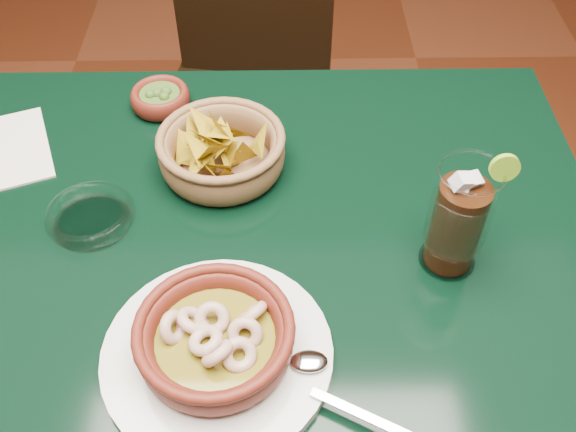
{
  "coord_description": "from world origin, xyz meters",
  "views": [
    {
      "loc": [
        0.13,
        -0.6,
        1.44
      ],
      "look_at": [
        0.14,
        -0.02,
        0.81
      ],
      "focal_mm": 40.0,
      "sensor_mm": 36.0,
      "label": 1
    }
  ],
  "objects_px": {
    "dining_chair": "(247,88)",
    "shrimp_plate": "(216,343)",
    "dining_table": "(197,277)",
    "chip_basket": "(221,151)",
    "cola_drink": "(458,219)"
  },
  "relations": [
    {
      "from": "dining_chair",
      "to": "shrimp_plate",
      "type": "xyz_separation_m",
      "value": [
        0.0,
        -0.9,
        0.3
      ]
    },
    {
      "from": "dining_table",
      "to": "dining_chair",
      "type": "distance_m",
      "value": 0.73
    },
    {
      "from": "dining_chair",
      "to": "chip_basket",
      "type": "distance_m",
      "value": 0.64
    },
    {
      "from": "cola_drink",
      "to": "chip_basket",
      "type": "bearing_deg",
      "value": 149.35
    },
    {
      "from": "dining_table",
      "to": "shrimp_plate",
      "type": "bearing_deg",
      "value": -74.96
    },
    {
      "from": "shrimp_plate",
      "to": "cola_drink",
      "type": "distance_m",
      "value": 0.34
    },
    {
      "from": "dining_table",
      "to": "cola_drink",
      "type": "height_order",
      "value": "cola_drink"
    },
    {
      "from": "dining_chair",
      "to": "chip_basket",
      "type": "relative_size",
      "value": 3.87
    },
    {
      "from": "dining_chair",
      "to": "shrimp_plate",
      "type": "height_order",
      "value": "dining_chair"
    },
    {
      "from": "shrimp_plate",
      "to": "dining_table",
      "type": "bearing_deg",
      "value": 105.04
    },
    {
      "from": "cola_drink",
      "to": "dining_chair",
      "type": "bearing_deg",
      "value": 112.18
    },
    {
      "from": "chip_basket",
      "to": "cola_drink",
      "type": "relative_size",
      "value": 1.19
    },
    {
      "from": "shrimp_plate",
      "to": "dining_chair",
      "type": "bearing_deg",
      "value": 90.2
    },
    {
      "from": "dining_table",
      "to": "dining_chair",
      "type": "height_order",
      "value": "dining_chair"
    },
    {
      "from": "chip_basket",
      "to": "cola_drink",
      "type": "height_order",
      "value": "cola_drink"
    }
  ]
}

